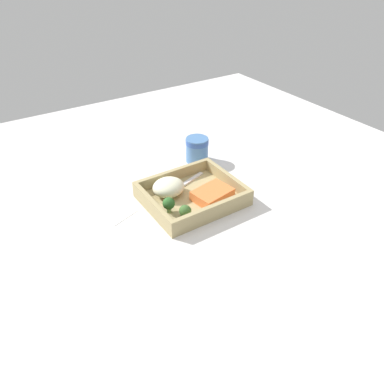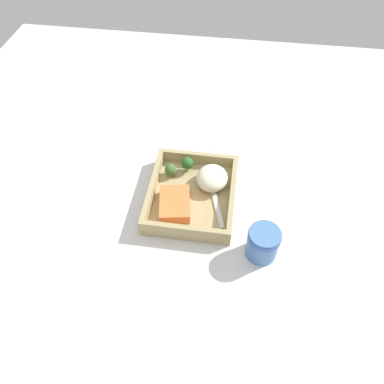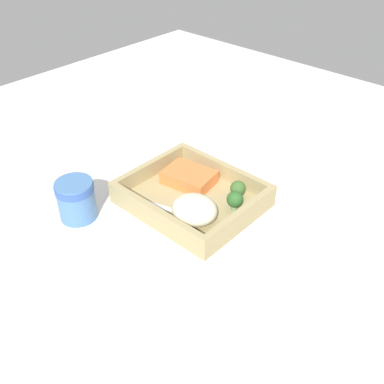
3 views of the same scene
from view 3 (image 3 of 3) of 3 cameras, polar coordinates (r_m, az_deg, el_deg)
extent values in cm
cube|color=silver|center=(87.19, 0.00, -1.96)|extent=(160.00, 160.00, 2.00)
cube|color=tan|center=(86.21, 0.00, -1.13)|extent=(24.23, 20.49, 1.20)
cube|color=tan|center=(79.49, -4.69, -2.95)|extent=(24.23, 1.20, 3.28)
cube|color=tan|center=(90.97, 4.10, 2.72)|extent=(24.23, 1.20, 3.28)
cube|color=tan|center=(91.66, -5.34, 2.93)|extent=(1.20, 18.09, 3.28)
cube|color=tan|center=(79.20, 6.18, -3.23)|extent=(1.20, 18.09, 3.28)
cube|color=orange|center=(89.41, -0.38, 1.89)|extent=(10.75, 8.54, 2.57)
ellipsoid|color=beige|center=(79.54, 0.32, -2.23)|extent=(8.53, 7.70, 4.46)
cylinder|color=#85A15D|center=(86.46, 5.80, -0.28)|extent=(1.14, 1.14, 1.06)
sphere|color=#3C632C|center=(85.67, 5.86, 0.45)|extent=(3.01, 3.01, 3.01)
cylinder|color=#7DA465|center=(82.63, 5.41, -1.90)|extent=(1.16, 1.16, 1.79)
sphere|color=#2C5C26|center=(81.58, 5.48, -0.94)|extent=(3.07, 3.07, 3.07)
cube|color=silver|center=(83.63, -4.30, -1.89)|extent=(12.18, 4.67, 0.44)
cube|color=silver|center=(80.76, 0.62, -3.37)|extent=(3.89, 3.10, 0.44)
cylinder|color=#4875AF|center=(83.82, -14.47, -0.97)|extent=(6.79, 6.79, 7.60)
cylinder|color=#3356A8|center=(82.26, -14.74, 0.54)|extent=(6.99, 6.99, 1.37)
cube|color=white|center=(72.40, 7.14, -10.92)|extent=(11.77, 14.95, 0.24)
camera|label=1|loc=(1.18, 48.32, 28.57)|focal=35.00mm
camera|label=2|loc=(1.13, -34.07, 41.20)|focal=35.00mm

